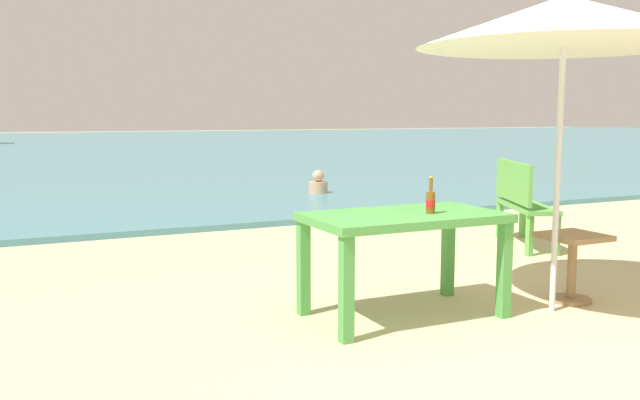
# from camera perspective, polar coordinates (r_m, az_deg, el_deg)

# --- Properties ---
(ground_plane) EXTENTS (120.00, 120.00, 0.00)m
(ground_plane) POSITION_cam_1_polar(r_m,az_deg,el_deg) (4.72, 19.62, -11.21)
(ground_plane) COLOR beige
(sea_water) EXTENTS (120.00, 50.00, 0.08)m
(sea_water) POSITION_cam_1_polar(r_m,az_deg,el_deg) (33.34, -19.68, 4.34)
(sea_water) COLOR teal
(sea_water) RESTS_ON ground_plane
(picnic_table_green) EXTENTS (1.40, 0.80, 0.76)m
(picnic_table_green) POSITION_cam_1_polar(r_m,az_deg,el_deg) (4.89, 7.09, -2.38)
(picnic_table_green) COLOR #4C9E47
(picnic_table_green) RESTS_ON ground_plane
(beer_bottle_amber) EXTENTS (0.07, 0.07, 0.26)m
(beer_bottle_amber) POSITION_cam_1_polar(r_m,az_deg,el_deg) (4.87, 9.33, -0.04)
(beer_bottle_amber) COLOR brown
(beer_bottle_amber) RESTS_ON picnic_table_green
(patio_umbrella) EXTENTS (2.10, 2.10, 2.30)m
(patio_umbrella) POSITION_cam_1_polar(r_m,az_deg,el_deg) (5.25, 19.96, 13.99)
(patio_umbrella) COLOR silver
(patio_umbrella) RESTS_ON ground_plane
(side_table_wood) EXTENTS (0.44, 0.44, 0.54)m
(side_table_wood) POSITION_cam_1_polar(r_m,az_deg,el_deg) (5.64, 20.55, -4.57)
(side_table_wood) COLOR #9E7A51
(side_table_wood) RESTS_ON ground_plane
(bench_green_left) EXTENTS (0.82, 1.24, 0.95)m
(bench_green_left) POSITION_cam_1_polar(r_m,az_deg,el_deg) (7.82, 16.62, 0.16)
(bench_green_left) COLOR #60B24C
(bench_green_left) RESTS_ON ground_plane
(swimmer_person) EXTENTS (0.34, 0.34, 0.41)m
(swimmer_person) POSITION_cam_1_polar(r_m,az_deg,el_deg) (12.01, -0.16, 1.36)
(swimmer_person) COLOR tan
(swimmer_person) RESTS_ON sea_water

